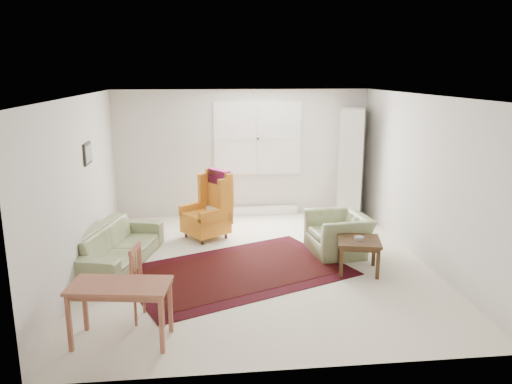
{
  "coord_description": "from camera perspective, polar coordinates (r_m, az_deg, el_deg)",
  "views": [
    {
      "loc": [
        -0.81,
        -7.0,
        2.81
      ],
      "look_at": [
        0.0,
        0.3,
        1.05
      ],
      "focal_mm": 35.0,
      "sensor_mm": 36.0,
      "label": 1
    }
  ],
  "objects": [
    {
      "name": "desk",
      "position": [
        5.63,
        -15.13,
        -13.19
      ],
      "size": [
        1.11,
        0.67,
        0.66
      ],
      "primitive_type": null,
      "rotation": [
        0.0,
        0.0,
        -0.15
      ],
      "color": "#9C5A3F",
      "rests_on": "ground"
    },
    {
      "name": "rug",
      "position": [
        7.32,
        -2.1,
        -8.99
      ],
      "size": [
        3.59,
        3.01,
        0.03
      ],
      "primitive_type": null,
      "rotation": [
        0.0,
        0.0,
        0.4
      ],
      "color": "black",
      "rests_on": "ground"
    },
    {
      "name": "sofa",
      "position": [
        7.75,
        -15.64,
        -5.1
      ],
      "size": [
        1.26,
        2.15,
        0.81
      ],
      "primitive_type": "imported",
      "rotation": [
        0.0,
        0.0,
        1.32
      ],
      "color": "#7F8A5C",
      "rests_on": "ground"
    },
    {
      "name": "room",
      "position": [
        7.43,
        0.22,
        1.39
      ],
      "size": [
        5.04,
        5.54,
        2.51
      ],
      "color": "silver",
      "rests_on": "ground"
    },
    {
      "name": "wingback_chair",
      "position": [
        8.63,
        -5.83,
        -1.51
      ],
      "size": [
        0.98,
        0.97,
        1.18
      ],
      "primitive_type": null,
      "rotation": [
        0.0,
        0.0,
        -0.97
      ],
      "color": "orange",
      "rests_on": "ground"
    },
    {
      "name": "coffee_table",
      "position": [
        7.4,
        11.6,
        -7.1
      ],
      "size": [
        0.72,
        0.72,
        0.49
      ],
      "primitive_type": null,
      "rotation": [
        0.0,
        0.0,
        -0.23
      ],
      "color": "#3B2412",
      "rests_on": "ground"
    },
    {
      "name": "armchair",
      "position": [
        8.05,
        9.41,
        -4.29
      ],
      "size": [
        0.97,
        1.07,
        0.76
      ],
      "primitive_type": "imported",
      "rotation": [
        0.0,
        0.0,
        -1.44
      ],
      "color": "#7F8A5C",
      "rests_on": "ground"
    },
    {
      "name": "stool",
      "position": [
        8.97,
        -4.56,
        -3.17
      ],
      "size": [
        0.4,
        0.4,
        0.49
      ],
      "primitive_type": null,
      "rotation": [
        0.0,
        0.0,
        -0.09
      ],
      "color": "white",
      "rests_on": "ground"
    },
    {
      "name": "desk_chair",
      "position": [
        5.95,
        -11.79,
        -10.23
      ],
      "size": [
        0.46,
        0.46,
        0.9
      ],
      "primitive_type": null,
      "rotation": [
        0.0,
        0.0,
        1.39
      ],
      "color": "#9C5A3F",
      "rests_on": "ground"
    },
    {
      "name": "cabinet",
      "position": [
        9.95,
        10.8,
        3.2
      ],
      "size": [
        0.7,
        0.96,
        2.15
      ],
      "primitive_type": null,
      "rotation": [
        0.0,
        0.0,
        -0.31
      ],
      "color": "silver",
      "rests_on": "ground"
    }
  ]
}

